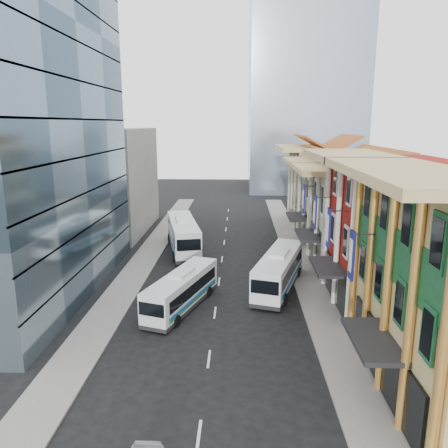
{
  "coord_description": "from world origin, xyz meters",
  "views": [
    {
      "loc": [
        1.86,
        -17.15,
        14.66
      ],
      "look_at": [
        0.48,
        21.62,
        5.71
      ],
      "focal_mm": 35.0,
      "sensor_mm": 36.0,
      "label": 1
    }
  ],
  "objects_px": {
    "office_tower": "(10,119)",
    "bus_left_far": "(183,234)",
    "bus_right": "(279,270)",
    "bus_left_near": "(182,289)"
  },
  "relations": [
    {
      "from": "office_tower",
      "to": "bus_left_far",
      "type": "distance_m",
      "value": 22.34
    },
    {
      "from": "bus_left_far",
      "to": "bus_right",
      "type": "xyz_separation_m",
      "value": [
        10.21,
        -11.89,
        -0.2
      ]
    },
    {
      "from": "bus_left_far",
      "to": "bus_right",
      "type": "relative_size",
      "value": 1.11
    },
    {
      "from": "bus_left_near",
      "to": "bus_right",
      "type": "distance_m",
      "value": 9.42
    },
    {
      "from": "bus_right",
      "to": "bus_left_far",
      "type": "bearing_deg",
      "value": 147.24
    },
    {
      "from": "bus_left_near",
      "to": "bus_left_far",
      "type": "xyz_separation_m",
      "value": [
        -1.99,
        16.51,
        0.41
      ]
    },
    {
      "from": "bus_left_near",
      "to": "bus_left_far",
      "type": "height_order",
      "value": "bus_left_far"
    },
    {
      "from": "office_tower",
      "to": "bus_left_near",
      "type": "xyz_separation_m",
      "value": [
        14.29,
        -3.15,
        -13.41
      ]
    },
    {
      "from": "bus_left_far",
      "to": "bus_right",
      "type": "distance_m",
      "value": 15.67
    },
    {
      "from": "bus_left_near",
      "to": "bus_right",
      "type": "xyz_separation_m",
      "value": [
        8.21,
        4.62,
        0.2
      ]
    }
  ]
}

